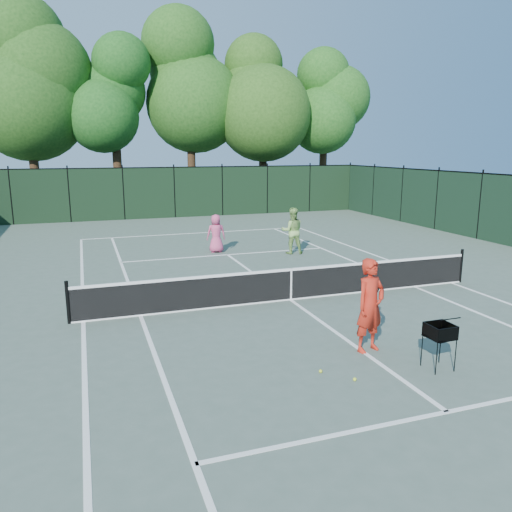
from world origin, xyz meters
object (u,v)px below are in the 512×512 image
object	(u,v)px
player_pink	(216,233)
ball_hopper	(440,331)
coach	(370,305)
loose_ball_near_cart	(355,379)
loose_ball_midcourt	(321,371)
player_green	(292,231)

from	to	relation	value
player_pink	ball_hopper	world-z (taller)	player_pink
ball_hopper	coach	bearing A→B (deg)	114.83
player_pink	loose_ball_near_cart	world-z (taller)	player_pink
loose_ball_near_cart	loose_ball_midcourt	bearing A→B (deg)	130.58
ball_hopper	loose_ball_near_cart	xyz separation A→B (m)	(-1.77, 0.06, -0.72)
player_green	loose_ball_midcourt	distance (m)	10.96
player_pink	loose_ball_midcourt	xyz separation A→B (m)	(-0.99, -11.47, -0.74)
player_green	ball_hopper	bearing A→B (deg)	94.82
coach	ball_hopper	world-z (taller)	coach
coach	player_green	world-z (taller)	coach
ball_hopper	loose_ball_midcourt	world-z (taller)	ball_hopper
player_pink	ball_hopper	distance (m)	12.10
loose_ball_near_cart	player_green	bearing A→B (deg)	72.62
coach	loose_ball_midcourt	bearing A→B (deg)	-170.39
player_green	loose_ball_near_cart	bearing A→B (deg)	85.85
loose_ball_midcourt	ball_hopper	bearing A→B (deg)	-14.33
coach	ball_hopper	xyz separation A→B (m)	(0.78, -1.21, -0.23)
coach	loose_ball_midcourt	distance (m)	1.83
ball_hopper	loose_ball_near_cart	world-z (taller)	ball_hopper
ball_hopper	loose_ball_near_cart	distance (m)	1.91
coach	loose_ball_near_cart	xyz separation A→B (m)	(-0.99, -1.16, -0.95)
coach	player_green	xyz separation A→B (m)	(2.37, 9.59, -0.06)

